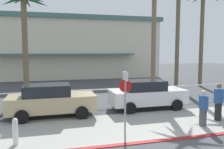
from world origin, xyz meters
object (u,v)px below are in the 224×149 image
car_tan_1 (51,100)px  palm_tree_2 (25,19)px  palm_tree_5 (203,17)px  pedestrian_0 (218,103)px  stop_sign_bike_lane (125,93)px  car_white_2 (147,94)px  palm_tree_4 (178,18)px  palm_tree_3 (154,14)px  bollard_1 (15,131)px  pedestrian_2 (203,110)px

car_tan_1 → palm_tree_2: bearing=110.0°
palm_tree_5 → pedestrian_0: (-6.07, -9.89, -5.65)m
palm_tree_2 → car_tan_1: (1.47, -4.04, -4.56)m
stop_sign_bike_lane → palm_tree_5: 15.89m
stop_sign_bike_lane → car_white_2: (2.53, 3.61, -0.81)m
palm_tree_4 → pedestrian_0: palm_tree_4 is taller
car_white_2 → pedestrian_0: bearing=-52.3°
palm_tree_2 → palm_tree_4: bearing=11.9°
stop_sign_bike_lane → palm_tree_3: palm_tree_3 is taller
palm_tree_2 → car_white_2: palm_tree_2 is taller
palm_tree_5 → car_tan_1: bearing=-153.2°
stop_sign_bike_lane → car_tan_1: (-2.92, 3.35, -0.81)m
palm_tree_2 → palm_tree_3: size_ratio=0.84×
bollard_1 → car_tan_1: car_tan_1 is taller
car_tan_1 → pedestrian_0: (7.86, -2.85, -0.01)m
bollard_1 → pedestrian_0: 9.18m
stop_sign_bike_lane → palm_tree_5: bearing=43.3°
stop_sign_bike_lane → pedestrian_0: bearing=5.7°
stop_sign_bike_lane → car_tan_1: 4.51m
bollard_1 → pedestrian_0: (9.15, 0.64, 0.35)m
palm_tree_3 → palm_tree_5: 6.30m
palm_tree_4 → car_white_2: (-5.69, -6.44, -5.44)m
palm_tree_2 → palm_tree_3: (9.48, 0.84, 0.80)m
palm_tree_5 → car_white_2: (-8.48, -6.77, -5.64)m
car_tan_1 → pedestrian_0: size_ratio=2.40×
stop_sign_bike_lane → palm_tree_4: (8.22, 10.05, 4.63)m
car_tan_1 → pedestrian_2: (6.61, -3.39, -0.12)m
bollard_1 → pedestrian_2: 7.91m
stop_sign_bike_lane → car_white_2: 4.48m
palm_tree_3 → car_tan_1: palm_tree_3 is taller
palm_tree_2 → palm_tree_5: bearing=11.0°
car_white_2 → stop_sign_bike_lane: bearing=-125.0°
car_white_2 → bollard_1: bearing=-150.9°
palm_tree_2 → car_white_2: 9.10m
stop_sign_bike_lane → palm_tree_5: (11.01, 10.38, 4.84)m
palm_tree_5 → pedestrian_2: size_ratio=5.31×
bollard_1 → palm_tree_4: bearing=39.4°
palm_tree_3 → pedestrian_0: (-0.15, -7.73, -5.37)m
car_white_2 → pedestrian_0: pedestrian_0 is taller
stop_sign_bike_lane → bollard_1: (-4.21, -0.15, -1.16)m
bollard_1 → car_tan_1: 3.74m
palm_tree_3 → pedestrian_2: palm_tree_3 is taller
pedestrian_0 → bollard_1: bearing=-176.0°
stop_sign_bike_lane → car_white_2: size_ratio=0.58×
car_tan_1 → bollard_1: bearing=-110.4°
pedestrian_2 → car_white_2: bearing=107.6°
palm_tree_4 → pedestrian_0: size_ratio=4.81×
car_tan_1 → car_white_2: same height
palm_tree_2 → pedestrian_0: 12.46m
palm_tree_2 → car_tan_1: palm_tree_2 is taller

